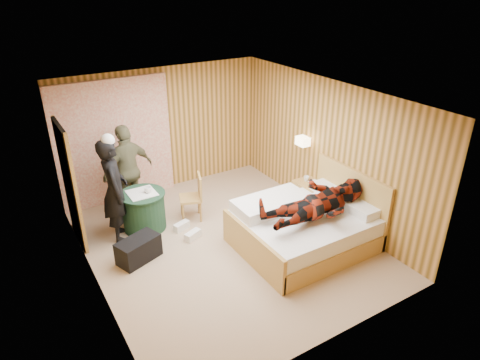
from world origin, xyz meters
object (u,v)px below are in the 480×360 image
wall_lamp (303,141)px  chair_far (130,187)px  bed (305,227)px  chair_near (194,194)px  man_at_table (128,170)px  man_on_bed (319,196)px  woman_standing (115,190)px  duffel_bag (139,249)px  round_table (144,210)px  nightstand (310,197)px

wall_lamp → chair_far: 3.30m
chair_far → bed: bearing=-64.4°
wall_lamp → chair_near: bearing=164.7°
chair_far → man_at_table: size_ratio=0.54×
wall_lamp → chair_far: wall_lamp is taller
bed → man_on_bed: man_on_bed is taller
woman_standing → man_at_table: (0.46, 0.72, -0.03)m
duffel_bag → woman_standing: woman_standing is taller
wall_lamp → round_table: wall_lamp is taller
round_table → chair_far: size_ratio=0.85×
bed → chair_near: bed is taller
nightstand → woman_standing: 3.51m
wall_lamp → chair_far: (-2.92, 1.33, -0.76)m
chair_far → man_at_table: 0.32m
wall_lamp → nightstand: wall_lamp is taller
man_at_table → man_on_bed: man_on_bed is taller
wall_lamp → man_on_bed: bearing=-119.1°
bed → chair_near: size_ratio=2.46×
duffel_bag → round_table: bearing=44.4°
chair_near → duffel_bag: 1.53m
nightstand → chair_near: chair_near is taller
duffel_bag → man_at_table: man_at_table is taller
chair_far → man_on_bed: bearing=-66.5°
wall_lamp → chair_near: wall_lamp is taller
wall_lamp → bed: bearing=-124.8°
nightstand → man_on_bed: size_ratio=0.34×
chair_near → wall_lamp: bearing=94.5°
nightstand → man_at_table: (-2.86, 1.71, 0.56)m
nightstand → chair_far: (-2.88, 1.68, 0.24)m
duffel_bag → man_on_bed: (2.54, -1.24, 0.82)m
round_table → man_at_table: 0.83m
bed → woman_standing: (-2.56, 1.81, 0.56)m
chair_near → man_at_table: bearing=-112.1°
bed → chair_near: 2.08m
chair_far → duffel_bag: bearing=-119.5°
wall_lamp → woman_standing: woman_standing is taller
chair_far → chair_near: bearing=-55.0°
nightstand → duffel_bag: 3.28m
nightstand → chair_far: size_ratio=0.65×
bed → man_on_bed: size_ratio=1.20×
nightstand → round_table: round_table is taller
man_on_bed → round_table: bearing=135.5°
wall_lamp → man_on_bed: size_ratio=0.15×
chair_far → man_at_table: bearing=41.1°
wall_lamp → man_at_table: (-2.90, 1.36, -0.44)m
nightstand → man_on_bed: (-0.73, -1.04, 0.70)m
wall_lamp → chair_far: size_ratio=0.28×
bed → chair_far: bed is taller
bed → duffel_bag: bed is taller
duffel_bag → woman_standing: bearing=73.6°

